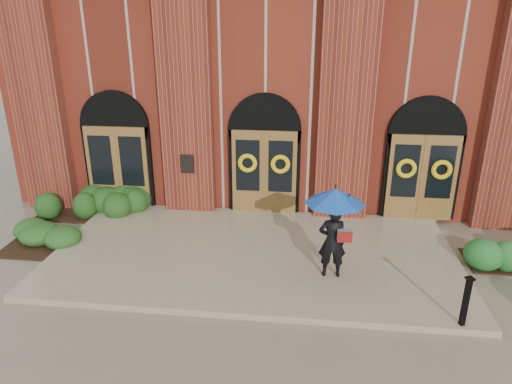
# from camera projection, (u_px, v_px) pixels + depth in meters

# --- Properties ---
(ground) EXTENTS (90.00, 90.00, 0.00)m
(ground) POSITION_uv_depth(u_px,v_px,m) (253.00, 259.00, 11.41)
(ground) COLOR gray
(ground) RESTS_ON ground
(landing) EXTENTS (10.00, 5.30, 0.15)m
(landing) POSITION_uv_depth(u_px,v_px,m) (254.00, 253.00, 11.52)
(landing) COLOR tan
(landing) RESTS_ON ground
(church_building) EXTENTS (16.20, 12.53, 7.00)m
(church_building) POSITION_uv_depth(u_px,v_px,m) (279.00, 76.00, 18.34)
(church_building) COLOR maroon
(church_building) RESTS_ON ground
(man_with_umbrella) EXTENTS (1.39, 1.39, 2.10)m
(man_with_umbrella) POSITION_uv_depth(u_px,v_px,m) (334.00, 216.00, 9.89)
(man_with_umbrella) COLOR black
(man_with_umbrella) RESTS_ON landing
(metal_post) EXTENTS (0.18, 0.18, 1.03)m
(metal_post) POSITION_uv_depth(u_px,v_px,m) (466.00, 300.00, 8.52)
(metal_post) COLOR black
(metal_post) RESTS_ON landing
(hedge_wall_left) EXTENTS (3.01, 1.21, 0.77)m
(hedge_wall_left) POSITION_uv_depth(u_px,v_px,m) (93.00, 203.00, 13.88)
(hedge_wall_left) COLOR #1E4316
(hedge_wall_left) RESTS_ON ground
(hedge_front_left) EXTENTS (1.48, 1.27, 0.52)m
(hedge_front_left) POSITION_uv_depth(u_px,v_px,m) (36.00, 238.00, 11.94)
(hedge_front_left) COLOR #224E1A
(hedge_front_left) RESTS_ON ground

